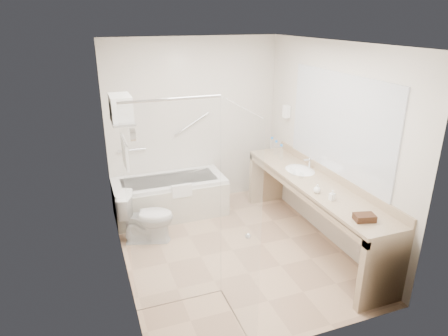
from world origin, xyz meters
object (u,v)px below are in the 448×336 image
object	(u,v)px
vanity_counter	(313,197)
amenity_basket	(364,218)
bathtub	(170,197)
toilet	(147,217)
water_bottle_left	(272,145)

from	to	relation	value
vanity_counter	amenity_basket	distance (m)	1.07
bathtub	toilet	bearing A→B (deg)	-125.35
toilet	amenity_basket	bearing A→B (deg)	-116.88
amenity_basket	water_bottle_left	distance (m)	2.30
toilet	vanity_counter	bearing A→B (deg)	-94.32
amenity_basket	water_bottle_left	xyz separation A→B (m)	(0.12, 2.29, 0.06)
bathtub	water_bottle_left	bearing A→B (deg)	-5.10
vanity_counter	toilet	bearing A→B (deg)	159.09
toilet	water_bottle_left	size ratio (longest dim) A/B	3.19
vanity_counter	amenity_basket	world-z (taller)	vanity_counter
bathtub	water_bottle_left	distance (m)	1.70
bathtub	toilet	world-z (taller)	toilet
bathtub	vanity_counter	world-z (taller)	vanity_counter
water_bottle_left	amenity_basket	bearing A→B (deg)	-92.90
amenity_basket	vanity_counter	bearing A→B (deg)	85.59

